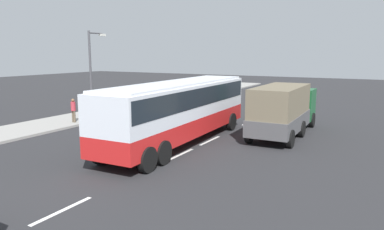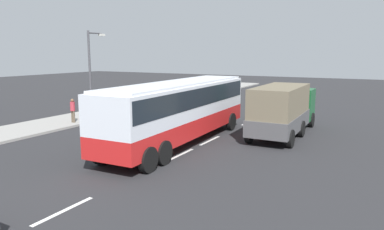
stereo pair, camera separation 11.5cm
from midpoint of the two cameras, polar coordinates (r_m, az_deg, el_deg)
name	(u,v)px [view 1 (the left image)]	position (r m, az deg, el deg)	size (l,w,h in m)	color
ground_plane	(159,145)	(19.76, -4.97, -4.66)	(120.00, 120.00, 0.00)	#28282B
sidewalk_curb	(40,126)	(26.19, -22.65, -1.65)	(80.00, 4.00, 0.15)	gray
lane_centreline	(199,146)	(19.46, 1.29, -4.84)	(46.77, 0.16, 0.01)	white
coach_bus	(180,106)	(19.60, -1.76, 1.50)	(12.36, 3.04, 3.36)	red
cargo_truck	(284,108)	(22.43, 14.33, 1.05)	(7.91, 2.61, 3.01)	#19592D
pedestrian_near_curb	(73,109)	(26.29, -17.99, 0.94)	(0.32, 0.32, 1.65)	brown
street_lamp	(92,69)	(27.10, -15.25, 7.04)	(1.68, 0.24, 6.28)	#47474C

